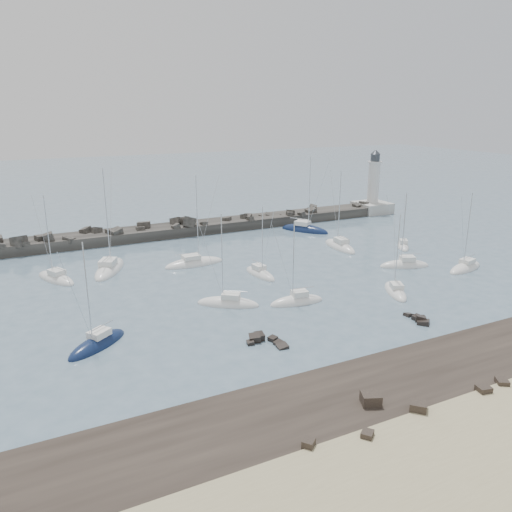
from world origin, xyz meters
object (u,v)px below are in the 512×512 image
at_px(sailboat_2, 98,345).
at_px(sailboat_6, 260,274).
at_px(sailboat_10, 340,247).
at_px(sailboat_7, 395,292).
at_px(sailboat_9, 404,266).
at_px(lighthouse, 372,199).
at_px(sailboat_4, 194,264).
at_px(sailboat_3, 110,270).
at_px(sailboat_11, 465,268).
at_px(sailboat_14, 228,304).
at_px(sailboat_1, 56,279).
at_px(sailboat_5, 297,302).
at_px(sailboat_8, 305,230).
at_px(sailboat_12, 403,247).

distance_m(sailboat_2, sailboat_6, 27.15).
height_order(sailboat_2, sailboat_10, sailboat_10).
distance_m(sailboat_7, sailboat_9, 11.68).
xyz_separation_m(lighthouse, sailboat_4, (-48.83, -19.08, -2.96)).
relative_size(sailboat_3, sailboat_4, 1.10).
height_order(sailboat_11, sailboat_14, sailboat_11).
bearing_deg(sailboat_3, sailboat_10, -7.36).
relative_size(sailboat_1, sailboat_5, 1.14).
bearing_deg(sailboat_2, sailboat_9, 7.81).
relative_size(sailboat_1, sailboat_4, 0.88).
distance_m(lighthouse, sailboat_4, 52.51).
height_order(sailboat_1, sailboat_8, sailboat_8).
relative_size(sailboat_3, sailboat_7, 1.45).
bearing_deg(sailboat_11, sailboat_9, 145.92).
bearing_deg(sailboat_11, sailboat_6, 158.92).
xyz_separation_m(sailboat_3, sailboat_12, (46.86, -9.22, -0.01)).
distance_m(sailboat_4, sailboat_14, 16.96).
bearing_deg(lighthouse, sailboat_10, -138.31).
bearing_deg(lighthouse, sailboat_8, -159.99).
xyz_separation_m(sailboat_7, sailboat_9, (8.64, 7.85, 0.02)).
height_order(sailboat_2, sailboat_6, sailboat_2).
height_order(sailboat_3, sailboat_11, sailboat_3).
height_order(sailboat_8, sailboat_12, sailboat_8).
bearing_deg(sailboat_7, sailboat_14, 164.51).
relative_size(sailboat_4, sailboat_8, 0.94).
height_order(sailboat_4, sailboat_9, sailboat_4).
bearing_deg(sailboat_14, lighthouse, 35.46).
bearing_deg(sailboat_12, sailboat_11, -90.23).
height_order(sailboat_2, sailboat_3, sailboat_3).
bearing_deg(sailboat_4, sailboat_10, -4.60).
distance_m(sailboat_1, sailboat_6, 28.10).
bearing_deg(sailboat_12, sailboat_4, 169.52).
distance_m(sailboat_1, sailboat_7, 45.52).
height_order(lighthouse, sailboat_9, lighthouse).
bearing_deg(sailboat_4, sailboat_1, 174.52).
height_order(sailboat_7, sailboat_10, sailboat_10).
xyz_separation_m(sailboat_4, sailboat_10, (25.13, -2.02, 0.02)).
relative_size(sailboat_3, sailboat_14, 1.31).
xyz_separation_m(sailboat_4, sailboat_6, (6.72, -8.75, 0.01)).
distance_m(sailboat_1, sailboat_8, 46.27).
bearing_deg(sailboat_2, lighthouse, 31.12).
xyz_separation_m(sailboat_9, sailboat_11, (7.15, -4.84, -0.01)).
relative_size(sailboat_5, sailboat_14, 0.92).
bearing_deg(sailboat_12, sailboat_7, -134.41).
distance_m(sailboat_2, sailboat_7, 36.64).
relative_size(sailboat_3, sailboat_9, 1.32).
distance_m(sailboat_4, sailboat_11, 40.00).
bearing_deg(sailboat_6, sailboat_8, 45.26).
xyz_separation_m(sailboat_3, sailboat_10, (37.07, -4.79, 0.01)).
distance_m(sailboat_3, sailboat_14, 22.16).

